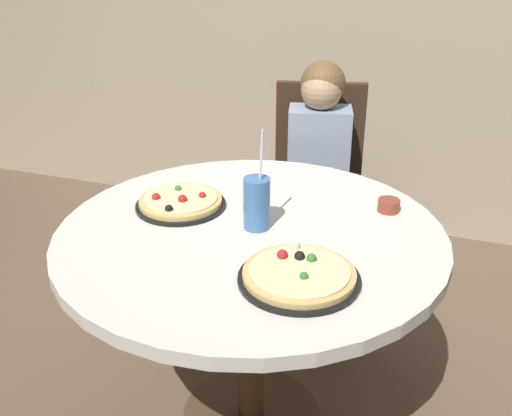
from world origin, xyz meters
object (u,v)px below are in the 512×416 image
object	(u,v)px
dining_table	(251,259)
pizza_veggie	(299,275)
diner_child	(316,205)
soda_cup	(257,203)
sauce_bowl	(389,205)
pizza_cheese	(181,202)
chair_wooden	(318,179)

from	to	relation	value
dining_table	pizza_veggie	distance (m)	0.33
dining_table	diner_child	bearing A→B (deg)	88.70
diner_child	soda_cup	world-z (taller)	diner_child
diner_child	sauce_bowl	xyz separation A→B (m)	(0.35, -0.52, 0.29)
pizza_veggie	soda_cup	xyz separation A→B (m)	(-0.20, 0.24, 0.06)
pizza_veggie	sauce_bowl	xyz separation A→B (m)	(0.16, 0.49, 0.00)
pizza_cheese	chair_wooden	bearing A→B (deg)	74.52
soda_cup	sauce_bowl	size ratio (longest dim) A/B	4.40
sauce_bowl	dining_table	bearing A→B (deg)	-144.33
dining_table	chair_wooden	xyz separation A→B (m)	(-0.02, 0.96, -0.12)
chair_wooden	diner_child	size ratio (longest dim) A/B	0.88
pizza_cheese	soda_cup	distance (m)	0.29
dining_table	sauce_bowl	distance (m)	0.47
diner_child	pizza_veggie	distance (m)	1.07
dining_table	pizza_cheese	distance (m)	0.30
diner_child	soda_cup	bearing A→B (deg)	-90.40
pizza_veggie	soda_cup	size ratio (longest dim) A/B	1.03
dining_table	pizza_veggie	world-z (taller)	pizza_veggie
dining_table	diner_child	xyz separation A→B (m)	(0.02, 0.79, -0.16)
diner_child	chair_wooden	bearing A→B (deg)	102.51
chair_wooden	diner_child	bearing A→B (deg)	-77.49
diner_child	pizza_veggie	xyz separation A→B (m)	(0.19, -1.01, 0.28)
soda_cup	sauce_bowl	bearing A→B (deg)	34.33
chair_wooden	pizza_cheese	distance (m)	0.95
pizza_veggie	soda_cup	world-z (taller)	soda_cup
dining_table	chair_wooden	bearing A→B (deg)	91.28
chair_wooden	pizza_cheese	bearing A→B (deg)	-105.48
chair_wooden	soda_cup	distance (m)	0.99
soda_cup	pizza_veggie	bearing A→B (deg)	-50.69
pizza_veggie	sauce_bowl	size ratio (longest dim) A/B	4.54
chair_wooden	pizza_cheese	xyz separation A→B (m)	(-0.25, -0.89, 0.24)
pizza_cheese	soda_cup	bearing A→B (deg)	-10.98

